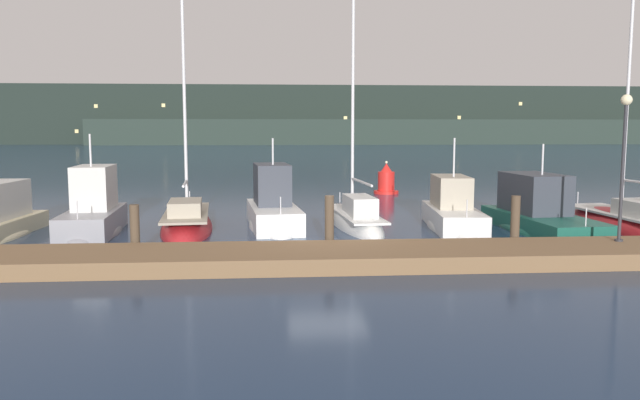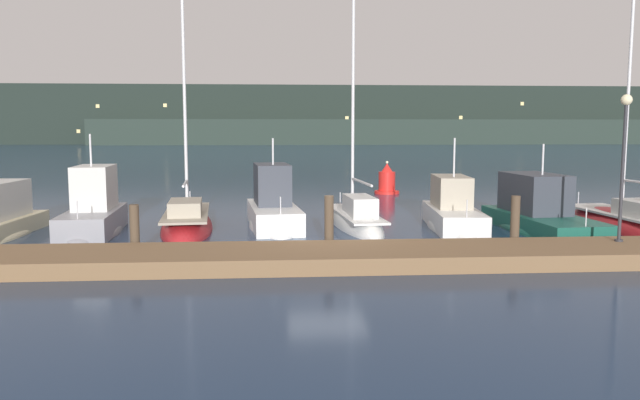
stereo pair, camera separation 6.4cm
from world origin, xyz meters
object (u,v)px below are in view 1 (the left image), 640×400
object	(u,v)px
sailboat_berth_3	(187,227)
channel_buoy	(386,182)
motorboat_berth_2	(93,220)
motorboat_berth_4	(273,216)
sailboat_berth_8	(632,227)
sailboat_berth_5	(355,223)
motorboat_berth_7	(540,221)
dock_lamppost	(624,145)
motorboat_berth_6	(453,220)

from	to	relation	value
sailboat_berth_3	channel_buoy	world-z (taller)	sailboat_berth_3
motorboat_berth_2	channel_buoy	bearing A→B (deg)	44.25
motorboat_berth_4	sailboat_berth_8	distance (m)	13.51
motorboat_berth_2	sailboat_berth_8	distance (m)	19.92
sailboat_berth_3	sailboat_berth_5	size ratio (longest dim) A/B	0.92
motorboat_berth_4	channel_buoy	world-z (taller)	motorboat_berth_4
motorboat_berth_7	dock_lamppost	distance (m)	5.56
motorboat_berth_6	sailboat_berth_3	bearing A→B (deg)	178.09
sailboat_berth_3	motorboat_berth_6	distance (m)	10.09
sailboat_berth_5	sailboat_berth_8	distance (m)	10.34
motorboat_berth_6	dock_lamppost	xyz separation A→B (m)	(3.44, -5.49, 3.00)
motorboat_berth_4	sailboat_berth_5	xyz separation A→B (m)	(3.19, -0.09, -0.31)
sailboat_berth_3	motorboat_berth_4	size ratio (longest dim) A/B	1.61
dock_lamppost	channel_buoy	bearing A→B (deg)	101.53
dock_lamppost	sailboat_berth_8	bearing A→B (deg)	55.21
motorboat_berth_2	motorboat_berth_7	bearing A→B (deg)	-2.31
sailboat_berth_8	motorboat_berth_7	bearing A→B (deg)	176.03
sailboat_berth_3	sailboat_berth_5	world-z (taller)	sailboat_berth_5
motorboat_berth_2	sailboat_berth_3	size ratio (longest dim) A/B	0.58
sailboat_berth_3	sailboat_berth_8	size ratio (longest dim) A/B	0.81
sailboat_berth_5	dock_lamppost	size ratio (longest dim) A/B	2.32
sailboat_berth_5	dock_lamppost	xyz separation A→B (m)	(7.09, -6.26, 3.20)
channel_buoy	dock_lamppost	bearing A→B (deg)	-78.47
channel_buoy	sailboat_berth_5	bearing A→B (deg)	-105.94
motorboat_berth_6	sailboat_berth_8	distance (m)	6.62
motorboat_berth_7	sailboat_berth_3	bearing A→B (deg)	175.07
motorboat_berth_2	motorboat_berth_6	bearing A→B (deg)	0.59
motorboat_berth_2	sailboat_berth_8	world-z (taller)	sailboat_berth_8
motorboat_berth_6	motorboat_berth_2	bearing A→B (deg)	-179.41
motorboat_berth_2	dock_lamppost	bearing A→B (deg)	-17.68
sailboat_berth_3	motorboat_berth_6	world-z (taller)	sailboat_berth_3
motorboat_berth_7	channel_buoy	xyz separation A→B (m)	(-3.34, 13.43, 0.33)
sailboat_berth_5	motorboat_berth_7	xyz separation A→B (m)	(6.73, -1.56, 0.24)
sailboat_berth_5	motorboat_berth_6	distance (m)	3.73
sailboat_berth_3	sailboat_berth_5	xyz separation A→B (m)	(6.43, 0.43, 0.01)
sailboat_berth_5	motorboat_berth_6	bearing A→B (deg)	-11.81
sailboat_berth_3	motorboat_berth_4	world-z (taller)	sailboat_berth_3
motorboat_berth_7	sailboat_berth_8	world-z (taller)	sailboat_berth_8
sailboat_berth_3	sailboat_berth_8	world-z (taller)	sailboat_berth_8
motorboat_berth_2	sailboat_berth_5	distance (m)	9.76
motorboat_berth_2	motorboat_berth_6	distance (m)	13.36
motorboat_berth_6	motorboat_berth_7	size ratio (longest dim) A/B	0.85
motorboat_berth_2	sailboat_berth_8	xyz separation A→B (m)	(19.90, -0.90, -0.37)
motorboat_berth_2	sailboat_berth_8	size ratio (longest dim) A/B	0.47
motorboat_berth_2	sailboat_berth_5	world-z (taller)	sailboat_berth_5
sailboat_berth_5	sailboat_berth_3	bearing A→B (deg)	-176.21
motorboat_berth_4	dock_lamppost	world-z (taller)	dock_lamppost
motorboat_berth_6	motorboat_berth_7	xyz separation A→B (m)	(3.09, -0.80, 0.05)
motorboat_berth_4	sailboat_berth_8	xyz separation A→B (m)	(13.37, -1.89, -0.32)
sailboat_berth_8	dock_lamppost	xyz separation A→B (m)	(-3.10, -4.45, 3.21)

